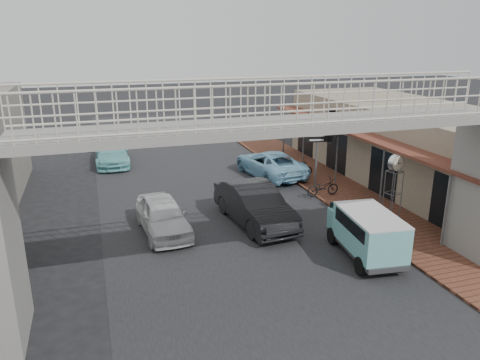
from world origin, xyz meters
TOP-DOWN VIEW (x-y plane):
  - ground at (0.00, 0.00)m, footprint 120.00×120.00m
  - road_strip at (0.00, 0.00)m, footprint 10.00×60.00m
  - sidewalk at (6.50, 3.00)m, footprint 3.00×40.00m
  - shophouse_row at (10.97, 4.00)m, footprint 7.20×18.00m
  - footbridge at (0.00, -4.00)m, footprint 16.40×2.40m
  - white_hatchback at (-2.63, 1.54)m, footprint 1.97×4.26m
  - dark_sedan at (1.12, 1.30)m, footprint 2.26×5.16m
  - angkot_curb at (4.20, 7.48)m, footprint 2.98×5.32m
  - angkot_far at (-3.96, 12.73)m, footprint 2.01×4.72m
  - angkot_van at (3.79, -2.81)m, footprint 1.94×3.64m
  - motorcycle_near at (5.30, 3.33)m, footprint 1.64×0.60m
  - motorcycle_far at (5.50, 6.40)m, footprint 1.54×0.47m
  - street_clock at (6.63, -0.21)m, footprint 0.71×0.64m
  - arrow_sign at (6.50, 4.72)m, footprint 2.03×1.32m

SIDE VIEW (x-z plane):
  - ground at x=0.00m, z-range 0.00..0.00m
  - road_strip at x=0.00m, z-range 0.00..0.01m
  - sidewalk at x=6.50m, z-range 0.00..0.10m
  - motorcycle_near at x=5.30m, z-range 0.10..0.96m
  - motorcycle_far at x=5.50m, z-range 0.10..1.02m
  - angkot_far at x=-3.96m, z-range 0.00..1.36m
  - angkot_curb at x=4.20m, z-range 0.00..1.40m
  - white_hatchback at x=-2.63m, z-range 0.00..1.41m
  - dark_sedan at x=1.12m, z-range 0.00..1.65m
  - angkot_van at x=3.79m, z-range 0.23..1.94m
  - shophouse_row at x=10.97m, z-range 0.01..4.01m
  - street_clock at x=6.63m, z-range 1.01..3.79m
  - arrow_sign at x=6.50m, z-range 1.14..4.53m
  - footbridge at x=0.00m, z-range 0.01..6.35m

